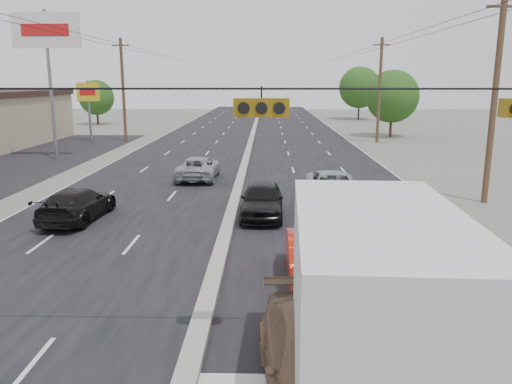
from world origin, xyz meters
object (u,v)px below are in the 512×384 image
Objects in this scene: queue_car_a at (262,200)px; queue_car_d at (431,243)px; utility_pole_right_c at (380,90)px; red_sedan at (313,260)px; pole_sign_far at (88,97)px; queue_car_e at (387,202)px; oncoming_near at (77,204)px; tree_right_far at (360,87)px; tree_left_far at (96,98)px; utility_pole_left_c at (123,90)px; pole_sign_billboard at (46,40)px; utility_pole_right_b at (494,99)px; tree_right_mid at (392,96)px; queue_car_c at (333,188)px; oncoming_far at (198,168)px; tan_sedan at (321,367)px; box_truck at (370,303)px; queue_car_b at (412,234)px.

queue_car_d is (5.60, -5.90, -0.02)m from queue_car_a.
red_sedan is (-9.50, -35.44, -4.38)m from utility_pole_right_c.
red_sedan is at bearing -61.80° from pole_sign_far.
oncoming_near is (-13.61, -0.94, 0.03)m from queue_car_e.
queue_car_d is at bearing -98.02° from tree_right_far.
tree_left_far is 55.95m from queue_car_e.
red_sedan is at bearing -66.38° from utility_pole_left_c.
utility_pole_left_c is at bearing 113.43° from red_sedan.
pole_sign_billboard is at bearing -82.87° from pole_sign_far.
utility_pole_right_b is 2.19× the size of queue_car_a.
queue_car_d is (-8.00, -38.85, -3.58)m from tree_right_mid.
queue_car_d is 14.55m from oncoming_near.
queue_car_a is 0.84× the size of queue_car_c.
queue_car_d is (21.50, -21.85, -8.11)m from pole_sign_billboard.
oncoming_far is (-7.48, 6.05, -0.06)m from queue_car_c.
utility_pole_left_c is at bearing 106.00° from tan_sedan.
tree_left_far is 61.23m from queue_car_d.
red_sedan is at bearing -65.73° from tree_left_far.
utility_pole_left_c and utility_pole_right_b have the same top height.
pole_sign_billboard is 2.79× the size of queue_car_e.
tree_right_far is at bearing 77.05° from queue_car_e.
utility_pole_right_b is 2.53× the size of queue_car_e.
box_truck is at bearing 106.09° from oncoming_far.
tree_left_far is 51.15m from oncoming_near.
queue_car_c is (20.87, -25.34, -3.65)m from pole_sign_far.
pole_sign_far is (-1.50, 12.00, -4.46)m from pole_sign_billboard.
oncoming_far is (11.89, -7.29, -8.17)m from pole_sign_billboard.
utility_pole_right_b is 11.29m from queue_car_d.
pole_sign_billboard is 30.37m from red_sedan.
utility_pole_right_b reaches higher than queue_car_c.
pole_sign_far is at bearing 118.20° from queue_car_d.
utility_pole_right_c is 1.23× the size of tree_right_far.
tree_right_far is 58.61m from queue_car_e.
tree_right_far is at bearing 14.74° from tree_left_far.
queue_car_e is at bearing 3.23° from queue_car_a.
pole_sign_far is 20.89m from tree_left_far.
utility_pole_left_c is 38.93m from red_sedan.
queue_car_e is (-8.00, -32.75, -3.66)m from tree_right_mid.
tan_sedan is 16.02m from queue_car_c.
tree_left_far is 1.15× the size of tan_sedan.
pole_sign_billboard is 12.89m from pole_sign_far.
tree_right_far is at bearing 43.15° from pole_sign_far.
oncoming_far is at bearing 108.96° from red_sedan.
queue_car_d is (-5.50, -33.85, -4.35)m from utility_pole_right_c.
pole_sign_far is (-28.50, -0.00, -0.70)m from utility_pole_right_c.
tree_right_far is 59.91m from queue_car_a.
queue_car_b is at bearing -44.38° from pole_sign_billboard.
oncoming_near is at bearing 144.71° from red_sedan.
pole_sign_far is at bearing 117.81° from box_truck.
queue_car_d is at bearing 55.06° from tan_sedan.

